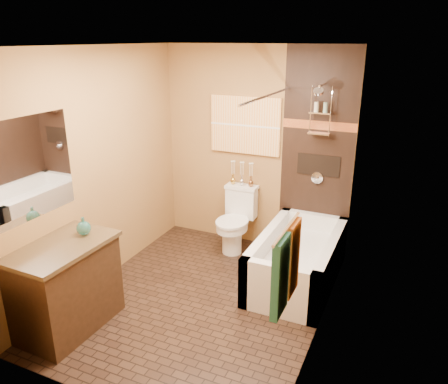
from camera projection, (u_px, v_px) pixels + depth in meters
The scene contains 23 objects.
floor at pixel (202, 299), 4.54m from camera, with size 3.00×3.00×0.00m, color black.
wall_left at pixel (98, 170), 4.58m from camera, with size 0.02×3.00×2.50m, color olive.
wall_right at pixel (327, 204), 3.65m from camera, with size 0.02×3.00×2.50m, color olive.
wall_back at pixel (255, 150), 5.40m from camera, with size 2.40×0.02×2.50m, color olive.
wall_front at pixel (94, 253), 2.83m from camera, with size 2.40×0.02×2.50m, color olive.
ceiling at pixel (197, 46), 3.70m from camera, with size 3.00×3.00×0.00m, color silver.
alcove_tile_back at pixel (317, 157), 5.10m from camera, with size 0.85×0.01×2.50m, color black.
alcove_tile_right at pixel (342, 179), 4.30m from camera, with size 0.01×1.50×2.50m, color black.
mosaic_band_back at pixel (319, 125), 4.96m from camera, with size 0.85×0.01×0.10m, color #97331B.
mosaic_band_right at pixel (344, 142), 4.18m from camera, with size 0.01×1.50×0.10m, color #97331B.
alcove_niche at pixel (318, 165), 5.11m from camera, with size 0.50×0.01×0.25m, color black.
shower_fixtures at pixel (320, 123), 4.85m from camera, with size 0.24×0.33×1.16m.
curtain_rod at pixel (268, 95), 4.35m from camera, with size 0.03×0.03×1.55m, color silver.
towel_bar at pixel (287, 228), 2.70m from camera, with size 0.02×0.02×0.55m, color silver.
towel_teal at pixel (280, 277), 2.68m from camera, with size 0.05×0.22×0.52m, color #1C5F56.
towel_rust at pixel (292, 258), 2.90m from camera, with size 0.05×0.22×0.52m, color #975C1B.
sunset_painting at pixel (245, 125), 5.33m from camera, with size 0.90×0.04×0.70m, color orange.
vanity_mirror at pixel (27, 170), 3.72m from camera, with size 0.01×1.00×0.90m, color white.
bathtub at pixel (297, 263), 4.80m from camera, with size 0.80×1.50×0.55m.
toilet at pixel (236, 219), 5.49m from camera, with size 0.41×0.60×0.80m.
vanity at pixel (66, 286), 3.98m from camera, with size 0.61×0.97×0.84m.
teal_bottle at pixel (83, 226), 4.00m from camera, with size 0.13×0.13×0.21m, color #22665D, non-canonical shape.
bud_vases at pixel (242, 173), 5.46m from camera, with size 0.31×0.06×0.30m.
Camera 1 is at (1.81, -3.46, 2.57)m, focal length 35.00 mm.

